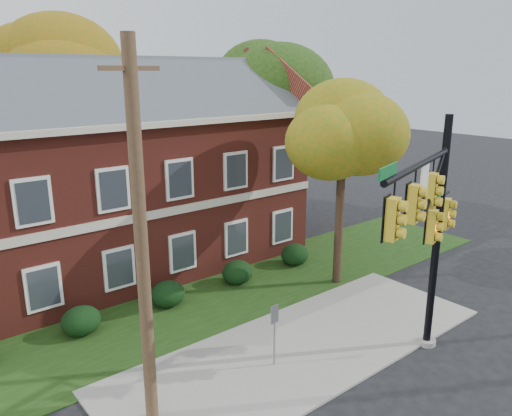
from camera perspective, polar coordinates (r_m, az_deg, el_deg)
ground at (r=17.16m, az=7.88°, el=-16.91°), size 120.00×120.00×0.00m
sidewalk at (r=17.72m, az=5.44°, el=-15.53°), size 14.00×5.00×0.08m
grass_strip at (r=21.13m, az=-4.25°, el=-10.17°), size 30.00×6.00×0.04m
apartment_building at (r=23.73m, az=-16.85°, el=4.71°), size 18.80×8.80×9.74m
hedge_left at (r=19.27m, az=-19.36°, el=-12.07°), size 1.40×1.26×1.05m
hedge_center at (r=20.51m, az=-10.07°, el=-9.65°), size 1.40×1.26×1.05m
hedge_right at (r=22.24m, az=-2.14°, el=-7.35°), size 1.40×1.26×1.05m
hedge_far_right at (r=24.35m, az=4.47°, el=-5.32°), size 1.40×1.26×1.05m
tree_near_right at (r=21.14m, az=10.62°, el=8.48°), size 4.50×4.25×8.58m
tree_right_rear at (r=30.20m, az=2.67°, el=13.51°), size 6.30×5.95×10.62m
tree_far_rear at (r=31.18m, az=-20.85°, el=13.94°), size 6.84×6.46×11.52m
traffic_signal at (r=15.69m, az=19.06°, el=-1.19°), size 6.78×2.29×7.86m
utility_pole at (r=12.50m, az=-12.96°, el=-4.06°), size 1.55×0.38×9.97m
sign_post at (r=16.00m, az=2.13°, el=-13.27°), size 0.31×0.06×2.15m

